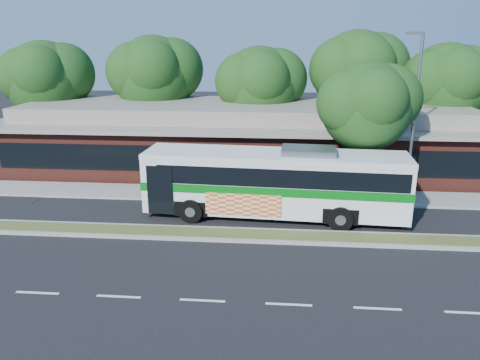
% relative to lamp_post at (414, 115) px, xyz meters
% --- Properties ---
extents(ground, '(120.00, 120.00, 0.00)m').
position_rel_lamp_post_xyz_m(ground, '(-9.56, -6.00, -4.90)').
color(ground, black).
rests_on(ground, ground).
extents(median_strip, '(26.00, 1.10, 0.15)m').
position_rel_lamp_post_xyz_m(median_strip, '(-9.56, -5.40, -4.83)').
color(median_strip, '#485B26').
rests_on(median_strip, ground).
extents(sidewalk, '(44.00, 2.60, 0.12)m').
position_rel_lamp_post_xyz_m(sidewalk, '(-9.56, 0.40, -4.84)').
color(sidewalk, gray).
rests_on(sidewalk, ground).
extents(plaza_building, '(33.20, 11.20, 4.45)m').
position_rel_lamp_post_xyz_m(plaza_building, '(-9.56, 6.99, -2.77)').
color(plaza_building, maroon).
rests_on(plaza_building, ground).
extents(lamp_post, '(0.93, 0.18, 9.07)m').
position_rel_lamp_post_xyz_m(lamp_post, '(0.00, 0.00, 0.00)').
color(lamp_post, slate).
rests_on(lamp_post, ground).
extents(tree_bg_a, '(6.47, 5.80, 8.63)m').
position_rel_lamp_post_xyz_m(tree_bg_a, '(-24.15, 9.14, 0.97)').
color(tree_bg_a, black).
rests_on(tree_bg_a, ground).
extents(tree_bg_b, '(6.69, 6.00, 9.00)m').
position_rel_lamp_post_xyz_m(tree_bg_b, '(-16.13, 10.14, 1.24)').
color(tree_bg_b, black).
rests_on(tree_bg_b, ground).
extents(tree_bg_c, '(6.24, 5.60, 8.26)m').
position_rel_lamp_post_xyz_m(tree_bg_c, '(-8.16, 9.13, 0.69)').
color(tree_bg_c, black).
rests_on(tree_bg_c, ground).
extents(tree_bg_d, '(6.91, 6.20, 9.37)m').
position_rel_lamp_post_xyz_m(tree_bg_d, '(-1.12, 10.15, 1.52)').
color(tree_bg_d, black).
rests_on(tree_bg_d, ground).
extents(tree_bg_e, '(6.47, 5.80, 8.50)m').
position_rel_lamp_post_xyz_m(tree_bg_e, '(4.85, 9.14, 0.84)').
color(tree_bg_e, black).
rests_on(tree_bg_e, ground).
extents(transit_bus, '(13.19, 3.61, 3.66)m').
position_rel_lamp_post_xyz_m(transit_bus, '(-7.15, -2.78, -2.86)').
color(transit_bus, silver).
rests_on(transit_bus, ground).
extents(sidewalk_tree, '(5.36, 4.81, 7.66)m').
position_rel_lamp_post_xyz_m(sidewalk_tree, '(-2.11, 0.32, 0.46)').
color(sidewalk_tree, black).
rests_on(sidewalk_tree, ground).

